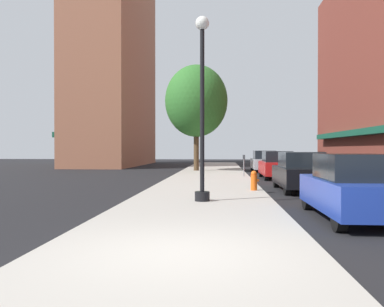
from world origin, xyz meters
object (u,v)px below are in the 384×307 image
Objects in this scene: parking_meter_near at (244,163)px; car_silver at (264,161)px; lamppost at (202,105)px; car_red at (277,165)px; car_black at (300,172)px; car_blue at (353,188)px; tree_near at (196,101)px; fire_hydrant at (254,180)px.

car_silver reaches higher than parking_meter_near.
lamppost is 12.45m from car_red.
car_blue is at bearing -90.10° from car_black.
car_blue is (5.26, -20.72, -4.68)m from tree_near.
car_black is at bearing -89.23° from car_red.
fire_hydrant is at bearing -77.56° from tree_near.
car_black is at bearing -69.26° from tree_near.
tree_near is 1.90× the size of car_silver.
car_black and car_silver have the same top height.
parking_meter_near is at bearing -106.11° from car_silver.
lamppost is at bearing 148.41° from car_blue.
fire_hydrant is at bearing 109.13° from car_blue.
car_silver is at bearing 6.60° from tree_near.
lamppost is at bearing -131.97° from car_black.
car_silver is (0.00, 21.32, 0.00)m from car_blue.
tree_near is (-3.26, 14.78, 4.97)m from fire_hydrant.
fire_hydrant is 0.18× the size of car_blue.
lamppost reaches higher than car_silver.
car_blue is (3.92, -2.46, -2.39)m from lamppost.
tree_near is at bearing 102.44° from fire_hydrant.
fire_hydrant is at bearing -98.32° from car_silver.
fire_hydrant is at bearing 61.07° from lamppost.
lamppost is at bearing -85.81° from tree_near.
parking_meter_near is 14.28m from car_blue.
fire_hydrant is 0.18× the size of car_black.
car_silver is at bearing 89.90° from car_black.
lamppost is at bearing -99.57° from parking_meter_near.
car_blue and car_red have the same top height.
lamppost is 18.45m from tree_near.
parking_meter_near is at bearing 80.43° from lamppost.
lamppost is 7.47× the size of fire_hydrant.
parking_meter_near is 0.16× the size of tree_near.
car_silver is (3.92, 18.86, -2.39)m from lamppost.
car_black is 1.00× the size of car_silver.
car_black is (5.26, -13.88, -4.68)m from tree_near.
lamppost is 12.06m from parking_meter_near.
parking_meter_near reaches higher than fire_hydrant.
car_red and car_silver have the same top height.
tree_near reaches higher than car_blue.
parking_meter_near is 0.30× the size of car_silver.
tree_near is at bearing 116.71° from parking_meter_near.
tree_near reaches higher than car_black.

